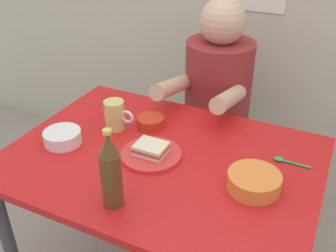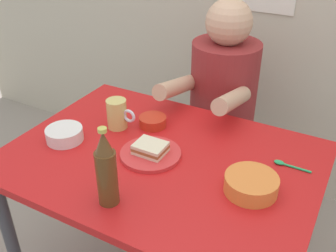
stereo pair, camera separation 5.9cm
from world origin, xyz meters
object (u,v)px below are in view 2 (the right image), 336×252
(beer_mug, at_px, (117,114))
(beer_bottle, at_px, (106,170))
(stool, at_px, (218,155))
(sandwich, at_px, (150,148))
(soup_bowl_orange, at_px, (251,183))
(plate_orange, at_px, (151,154))
(person_seated, at_px, (223,85))
(dining_table, at_px, (162,177))

(beer_mug, relative_size, beer_bottle, 0.48)
(stool, relative_size, sandwich, 4.09)
(beer_mug, distance_m, soup_bowl_orange, 0.61)
(sandwich, bearing_deg, plate_orange, -14.04)
(person_seated, height_order, soup_bowl_orange, person_seated)
(plate_orange, bearing_deg, stool, 87.82)
(stool, bearing_deg, plate_orange, -92.18)
(person_seated, distance_m, plate_orange, 0.63)
(plate_orange, distance_m, soup_bowl_orange, 0.38)
(sandwich, bearing_deg, beer_mug, 153.43)
(sandwich, height_order, soup_bowl_orange, soup_bowl_orange)
(dining_table, distance_m, stool, 0.70)
(plate_orange, bearing_deg, beer_mug, 153.43)
(stool, height_order, soup_bowl_orange, soup_bowl_orange)
(person_seated, distance_m, soup_bowl_orange, 0.74)
(stool, relative_size, beer_bottle, 1.72)
(soup_bowl_orange, bearing_deg, person_seated, 118.53)
(person_seated, xyz_separation_m, beer_mug, (-0.24, -0.53, 0.03))
(plate_orange, xyz_separation_m, beer_bottle, (0.01, -0.27, 0.11))
(person_seated, relative_size, sandwich, 6.54)
(dining_table, height_order, beer_bottle, beer_bottle)
(dining_table, bearing_deg, person_seated, 91.07)
(stool, relative_size, person_seated, 0.63)
(plate_orange, bearing_deg, person_seated, 87.78)
(beer_mug, height_order, soup_bowl_orange, beer_mug)
(beer_mug, bearing_deg, beer_bottle, -58.63)
(person_seated, bearing_deg, plate_orange, -92.22)
(stool, xyz_separation_m, person_seated, (0.00, -0.01, 0.42))
(plate_orange, xyz_separation_m, soup_bowl_orange, (0.38, -0.02, 0.02))
(dining_table, relative_size, stool, 2.44)
(beer_mug, bearing_deg, soup_bowl_orange, -11.80)
(plate_orange, relative_size, sandwich, 2.00)
(stool, distance_m, beer_bottle, 1.05)
(dining_table, bearing_deg, beer_bottle, -94.53)
(sandwich, distance_m, beer_bottle, 0.28)
(plate_orange, height_order, soup_bowl_orange, soup_bowl_orange)
(person_seated, bearing_deg, dining_table, -88.93)
(beer_bottle, bearing_deg, beer_mug, 121.37)
(dining_table, xyz_separation_m, person_seated, (-0.01, 0.62, 0.12))
(person_seated, relative_size, plate_orange, 3.27)
(beer_mug, relative_size, soup_bowl_orange, 0.74)
(person_seated, distance_m, sandwich, 0.63)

